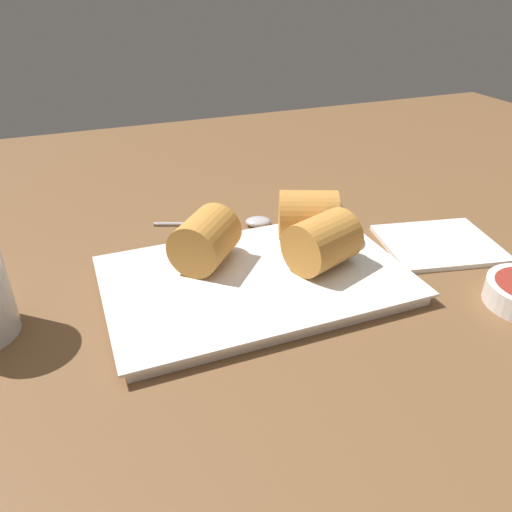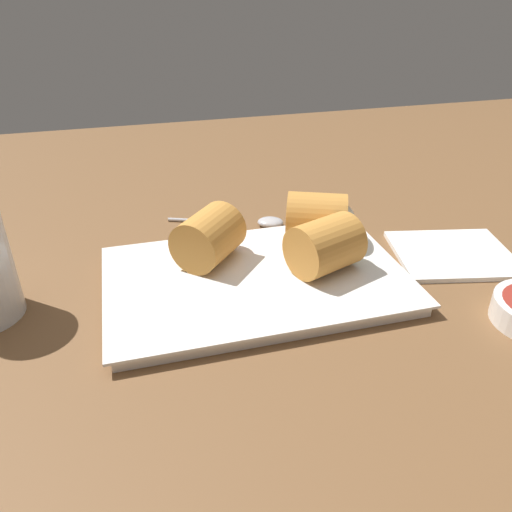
{
  "view_description": "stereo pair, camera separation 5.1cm",
  "coord_description": "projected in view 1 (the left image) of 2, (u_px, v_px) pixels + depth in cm",
  "views": [
    {
      "loc": [
        20.69,
        43.01,
        32.59
      ],
      "look_at": [
        3.8,
        0.15,
        5.89
      ],
      "focal_mm": 35.0,
      "sensor_mm": 36.0,
      "label": 1
    },
    {
      "loc": [
        15.82,
        44.62,
        32.59
      ],
      "look_at": [
        3.8,
        0.15,
        5.89
      ],
      "focal_mm": 35.0,
      "sensor_mm": 36.0,
      "label": 2
    }
  ],
  "objects": [
    {
      "name": "roll_back_left",
      "position": [
        312.0,
        215.0,
        0.61
      ],
      "size": [
        8.78,
        8.22,
        5.98
      ],
      "color": "#C68438",
      "rests_on": "serving_plate"
    },
    {
      "name": "serving_plate",
      "position": [
        256.0,
        281.0,
        0.55
      ],
      "size": [
        32.52,
        20.97,
        1.5
      ],
      "color": "white",
      "rests_on": "table_surface"
    },
    {
      "name": "spoon",
      "position": [
        246.0,
        222.0,
        0.68
      ],
      "size": [
        15.49,
        7.41,
        1.22
      ],
      "color": "#B2B2B7",
      "rests_on": "table_surface"
    },
    {
      "name": "napkin",
      "position": [
        439.0,
        244.0,
        0.63
      ],
      "size": [
        15.93,
        14.33,
        0.6
      ],
      "color": "white",
      "rests_on": "table_surface"
    },
    {
      "name": "table_surface",
      "position": [
        286.0,
        286.0,
        0.57
      ],
      "size": [
        180.0,
        140.0,
        2.0
      ],
      "color": "brown",
      "rests_on": "ground"
    },
    {
      "name": "roll_front_left",
      "position": [
        325.0,
        241.0,
        0.55
      ],
      "size": [
        8.73,
        8.07,
        5.98
      ],
      "color": "#C68438",
      "rests_on": "serving_plate"
    },
    {
      "name": "roll_front_right",
      "position": [
        207.0,
        238.0,
        0.56
      ],
      "size": [
        9.14,
        9.23,
        5.98
      ],
      "color": "#C68438",
      "rests_on": "serving_plate"
    }
  ]
}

